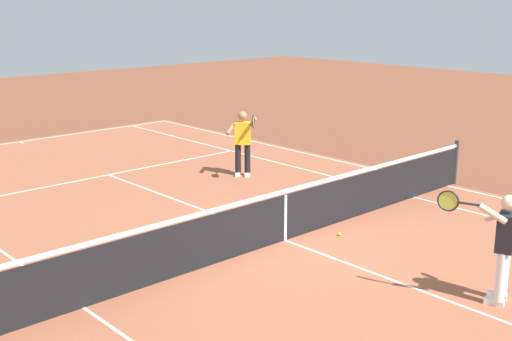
{
  "coord_description": "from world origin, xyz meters",
  "views": [
    {
      "loc": [
        -8.12,
        8.11,
        4.3
      ],
      "look_at": [
        1.62,
        -0.75,
        0.9
      ],
      "focal_mm": 46.04,
      "sensor_mm": 36.0,
      "label": 1
    }
  ],
  "objects_px": {
    "tennis_ball": "(339,234)",
    "tennis_player_far": "(503,243)",
    "tennis_net": "(285,215)",
    "tennis_player_near": "(243,140)"
  },
  "relations": [
    {
      "from": "tennis_player_far",
      "to": "tennis_net",
      "type": "bearing_deg",
      "value": 7.18
    },
    {
      "from": "tennis_net",
      "to": "tennis_player_near",
      "type": "relative_size",
      "value": 6.89
    },
    {
      "from": "tennis_ball",
      "to": "tennis_player_far",
      "type": "bearing_deg",
      "value": 172.65
    },
    {
      "from": "tennis_player_far",
      "to": "tennis_ball",
      "type": "xyz_separation_m",
      "value": [
        3.42,
        -0.44,
        -0.9
      ]
    },
    {
      "from": "tennis_player_near",
      "to": "tennis_net",
      "type": "bearing_deg",
      "value": 148.2
    },
    {
      "from": "tennis_net",
      "to": "tennis_ball",
      "type": "bearing_deg",
      "value": -119.15
    },
    {
      "from": "tennis_net",
      "to": "tennis_player_far",
      "type": "bearing_deg",
      "value": -172.82
    },
    {
      "from": "tennis_net",
      "to": "tennis_player_far",
      "type": "distance_m",
      "value": 4.0
    },
    {
      "from": "tennis_player_near",
      "to": "tennis_player_far",
      "type": "distance_m",
      "value": 8.2
    },
    {
      "from": "tennis_net",
      "to": "tennis_player_near",
      "type": "bearing_deg",
      "value": -31.8
    }
  ]
}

